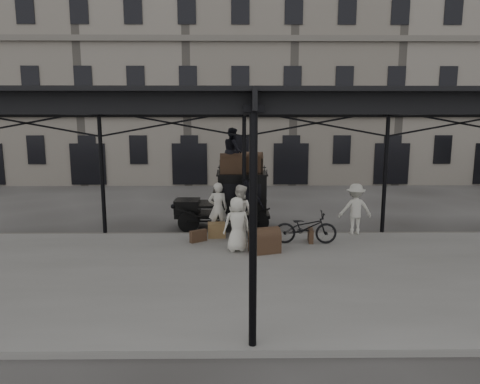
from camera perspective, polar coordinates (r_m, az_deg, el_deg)
The scene contains 18 objects.
ground at distance 13.62m, azimuth 0.70°, elevation -8.21°, with size 120.00×120.00×0.00m, color #383533.
platform at distance 11.70m, azimuth 0.93°, elevation -10.86°, with size 28.00×8.00×0.15m, color slate.
canopy at distance 11.25m, azimuth 0.95°, elevation 11.80°, with size 22.50×9.00×4.74m.
building_frontage at distance 31.09m, azimuth -0.04°, elevation 14.86°, with size 64.00×8.00×14.00m, color slate.
taxi at distance 16.48m, azimuth -0.85°, elevation -0.74°, with size 3.65×1.55×2.18m.
porter_left at distance 15.09m, azimuth -2.97°, elevation -2.21°, with size 0.68×0.44×1.86m, color beige.
porter_midleft at distance 14.37m, azimuth 0.02°, elevation -2.74°, with size 0.92×0.71×1.88m, color silver.
porter_centre at distance 13.16m, azimuth -0.41°, elevation -4.32°, with size 0.83×0.54×1.70m, color silver.
porter_official at distance 14.82m, azimuth 1.04°, elevation -2.17°, with size 1.16×0.48×1.98m, color black.
porter_right at distance 15.67m, azimuth 15.12°, elevation -2.19°, with size 1.16×0.67×1.80m, color beige.
bicycle at distance 14.20m, azimuth 8.73°, elevation -4.70°, with size 0.71×2.03×1.07m, color black.
porter_roof at distance 16.16m, azimuth -0.98°, elevation 5.58°, with size 0.83×0.64×1.70m, color black.
steamer_trunk_roof_near at distance 16.05m, azimuth -1.15°, elevation 3.63°, with size 0.85×0.52×0.63m, color #412D1E, non-canonical shape.
steamer_trunk_roof_far at distance 16.51m, azimuth 1.47°, elevation 3.82°, with size 0.87×0.53×0.64m, color #412D1E, non-canonical shape.
steamer_trunk_platform at distance 13.18m, azimuth 3.31°, elevation -6.66°, with size 0.89×0.55×0.65m, color #412D1E, non-canonical shape.
wicker_hamper at distance 14.86m, azimuth -3.13°, elevation -5.08°, with size 0.60×0.45×0.50m, color olive.
suitcase_upright at distance 14.48m, azimuth 9.39°, elevation -5.70°, with size 0.15×0.60×0.45m, color #412D1E.
suitcase_flat at distance 14.36m, azimuth -5.58°, elevation -5.85°, with size 0.60×0.15×0.40m, color #412D1E.
Camera 1 is at (-0.30, -12.96, 4.17)m, focal length 32.00 mm.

